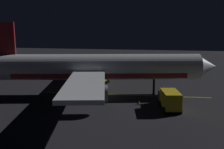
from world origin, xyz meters
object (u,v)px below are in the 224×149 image
(traffic_cone_near_left, at_px, (139,102))
(traffic_cone_near_right, at_px, (163,87))
(airliner, at_px, (96,68))
(baggage_truck, at_px, (169,100))
(catering_truck, at_px, (97,78))
(ground_crew_worker, at_px, (173,94))

(traffic_cone_near_left, distance_m, traffic_cone_near_right, 11.26)
(airliner, xyz_separation_m, traffic_cone_near_left, (3.78, 7.33, -4.24))
(baggage_truck, height_order, traffic_cone_near_left, baggage_truck)
(airliner, xyz_separation_m, traffic_cone_near_right, (-6.96, 10.72, -4.24))
(catering_truck, relative_size, ground_crew_worker, 3.69)
(catering_truck, bearing_deg, baggage_truck, 45.43)
(airliner, bearing_deg, baggage_truck, 65.39)
(baggage_truck, xyz_separation_m, ground_crew_worker, (-4.81, 0.69, -0.44))
(catering_truck, xyz_separation_m, ground_crew_worker, (8.53, 14.23, -0.27))
(traffic_cone_near_right, bearing_deg, traffic_cone_near_left, -17.48)
(airliner, bearing_deg, traffic_cone_near_right, 122.99)
(baggage_truck, relative_size, traffic_cone_near_left, 11.31)
(baggage_truck, height_order, traffic_cone_near_right, baggage_truck)
(airliner, height_order, ground_crew_worker, airliner)
(airliner, distance_m, traffic_cone_near_right, 13.46)
(traffic_cone_near_left, bearing_deg, traffic_cone_near_right, 162.52)
(airliner, bearing_deg, ground_crew_worker, 87.71)
(ground_crew_worker, height_order, traffic_cone_near_left, ground_crew_worker)
(catering_truck, bearing_deg, traffic_cone_near_right, 85.11)
(baggage_truck, height_order, catering_truck, baggage_truck)
(catering_truck, relative_size, traffic_cone_near_left, 11.66)
(airliner, relative_size, ground_crew_worker, 22.64)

